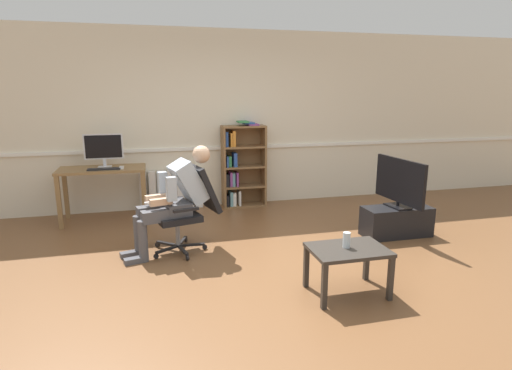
% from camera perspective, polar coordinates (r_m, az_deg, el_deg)
% --- Properties ---
extents(ground_plane, '(18.00, 18.00, 0.00)m').
position_cam_1_polar(ground_plane, '(4.38, 0.84, -11.52)').
color(ground_plane, brown).
extents(back_wall, '(12.00, 0.13, 2.70)m').
position_cam_1_polar(back_wall, '(6.60, -5.16, 8.82)').
color(back_wall, beige).
rests_on(back_wall, ground_plane).
extents(computer_desk, '(1.16, 0.56, 0.76)m').
position_cam_1_polar(computer_desk, '(6.15, -20.18, 1.06)').
color(computer_desk, olive).
rests_on(computer_desk, ground_plane).
extents(imac_monitor, '(0.52, 0.14, 0.46)m').
position_cam_1_polar(imac_monitor, '(6.16, -20.07, 4.77)').
color(imac_monitor, silver).
rests_on(imac_monitor, computer_desk).
extents(keyboard, '(0.43, 0.12, 0.02)m').
position_cam_1_polar(keyboard, '(5.98, -20.01, 2.06)').
color(keyboard, black).
rests_on(keyboard, computer_desk).
extents(computer_mouse, '(0.06, 0.10, 0.03)m').
position_cam_1_polar(computer_mouse, '(5.98, -17.85, 2.28)').
color(computer_mouse, white).
rests_on(computer_mouse, computer_desk).
extents(bookshelf, '(0.67, 0.29, 1.34)m').
position_cam_1_polar(bookshelf, '(6.54, -2.13, 2.52)').
color(bookshelf, brown).
rests_on(bookshelf, ground_plane).
extents(radiator, '(0.95, 0.08, 0.61)m').
position_cam_1_polar(radiator, '(6.57, -11.46, -0.63)').
color(radiator, white).
rests_on(radiator, ground_plane).
extents(office_chair, '(0.79, 0.65, 0.98)m').
position_cam_1_polar(office_chair, '(4.81, -9.05, -2.76)').
color(office_chair, black).
rests_on(office_chair, ground_plane).
extents(person_seated, '(1.05, 0.55, 1.20)m').
position_cam_1_polar(person_seated, '(4.73, -11.02, -1.60)').
color(person_seated, '#4C4C51').
rests_on(person_seated, ground_plane).
extents(tv_stand, '(0.85, 0.36, 0.37)m').
position_cam_1_polar(tv_stand, '(5.58, 18.59, -4.72)').
color(tv_stand, black).
rests_on(tv_stand, ground_plane).
extents(tv_screen, '(0.22, 0.91, 0.61)m').
position_cam_1_polar(tv_screen, '(5.45, 18.98, 0.38)').
color(tv_screen, black).
rests_on(tv_screen, tv_stand).
extents(coffee_table, '(0.68, 0.48, 0.44)m').
position_cam_1_polar(coffee_table, '(3.86, 12.42, -9.30)').
color(coffee_table, '#332D28').
rests_on(coffee_table, ground_plane).
extents(drinking_glass, '(0.07, 0.07, 0.14)m').
position_cam_1_polar(drinking_glass, '(3.83, 12.24, -7.32)').
color(drinking_glass, silver).
rests_on(drinking_glass, coffee_table).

